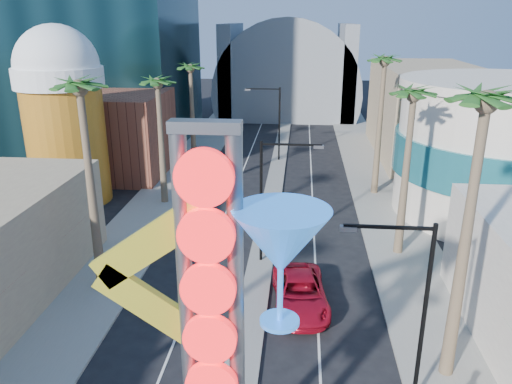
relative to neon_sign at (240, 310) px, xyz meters
The scene contains 19 objects.
sidewalk_west 34.43m from the neon_sign, 107.85° to the left, with size 5.00×100.00×0.15m, color gray.
sidewalk_east 33.97m from the neon_sign, 74.84° to the left, with size 5.00×100.00×0.15m, color gray.
median 35.79m from the neon_sign, 91.33° to the left, with size 1.60×84.00×0.15m, color gray.
brick_filler_west 39.01m from the neon_sign, 115.64° to the left, with size 10.00×10.00×8.00m, color brown.
filler_east 47.58m from the neon_sign, 71.37° to the left, with size 10.00×20.00×10.00m, color tan.
beer_mug 32.39m from the neon_sign, 123.38° to the left, with size 7.00×7.00×14.50m.
turquoise_building 32.10m from the neon_sign, 57.56° to the left, with size 16.60×16.60×10.60m.
canopy 69.11m from the neon_sign, 90.68° to the left, with size 22.00×16.00×22.00m.
neon_sign is the anchor object (origin of this frame).
streetlight_0 17.21m from the neon_sign, 90.90° to the left, with size 3.79×0.25×8.00m.
streetlight_1 41.13m from the neon_sign, 91.90° to the left, with size 3.79×0.25×8.00m.
streetlight_2 8.15m from the neon_sign, 40.46° to the left, with size 3.45×0.25×8.00m.
palm_1 16.70m from the neon_sign, 126.98° to the left, with size 2.40×2.40×12.70m.
palm_2 28.85m from the neon_sign, 109.95° to the left, with size 2.40×2.40×11.20m.
palm_3 40.31m from the neon_sign, 104.11° to the left, with size 2.40×2.40×11.20m.
palm_5 11.50m from the neon_sign, 40.70° to the left, with size 2.40×2.40×13.20m.
palm_6 20.89m from the neon_sign, 66.74° to the left, with size 2.40×2.40×11.70m.
palm_7 32.29m from the neon_sign, 75.23° to the left, with size 2.40×2.40×12.70m.
red_pickup 13.74m from the neon_sign, 81.78° to the left, with size 2.78×6.04×1.68m, color #B50D24.
Camera 1 is at (2.33, -8.80, 14.91)m, focal length 35.00 mm.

